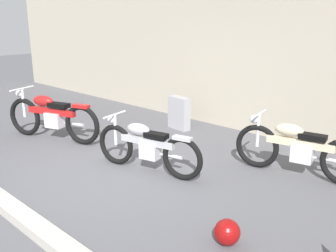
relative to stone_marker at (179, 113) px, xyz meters
name	(u,v)px	position (x,y,z in m)	size (l,w,h in m)	color
ground_plane	(113,172)	(0.86, -2.53, -0.36)	(40.00, 40.00, 0.00)	#56565B
building_wall	(240,56)	(0.86, 0.97, 1.22)	(18.00, 0.30, 3.16)	#B2A893
curb_strip	(7,205)	(0.86, -4.23, -0.30)	(18.00, 0.24, 0.12)	#B7B2A8
stone_marker	(179,113)	(0.00, 0.00, 0.00)	(0.53, 0.20, 0.71)	#9E9EA3
helmet	(227,232)	(3.35, -2.92, -0.21)	(0.29, 0.29, 0.29)	maroon
motorcycle_red	(51,116)	(-1.33, -2.31, 0.13)	(2.14, 0.94, 1.00)	black
motorcycle_silver	(147,146)	(1.24, -2.13, 0.06)	(1.91, 0.66, 0.87)	black
motorcycle_cream	(298,149)	(3.04, -0.64, 0.09)	(2.03, 0.67, 0.92)	black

